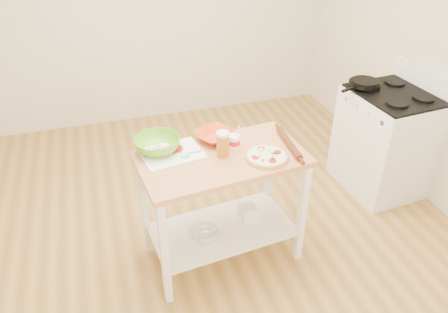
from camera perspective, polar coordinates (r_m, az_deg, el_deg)
name	(u,v)px	position (r m, az deg, el deg)	size (l,w,h in m)	color
room_shell	(210,81)	(2.91, -1.80, 9.86)	(4.04, 4.54, 2.74)	#AF8140
prep_island	(222,187)	(3.07, -0.22, -3.99)	(1.18, 0.72, 0.90)	tan
gas_stove	(385,141)	(4.19, 20.27, 1.92)	(0.69, 0.78, 1.11)	white
skillet	(364,83)	(4.01, 17.85, 9.09)	(0.42, 0.27, 0.03)	black
pizza	(266,156)	(2.91, 5.57, 0.05)	(0.29, 0.29, 0.05)	tan
cutting_board	(171,153)	(2.96, -6.90, 0.43)	(0.44, 0.36, 0.04)	white
spatula	(190,154)	(2.93, -4.43, 0.32)	(0.15, 0.06, 0.01)	#4EBDB4
knife	(158,151)	(2.98, -8.66, 0.68)	(0.26, 0.11, 0.01)	silver
orange_bowl	(215,136)	(3.09, -1.23, 2.72)	(0.26, 0.26, 0.06)	#D3441B
green_bowl	(157,145)	(2.99, -8.68, 1.55)	(0.31, 0.31, 0.10)	#61B21E
beer_pint	(223,144)	(2.89, -0.16, 1.67)	(0.09, 0.09, 0.18)	#AB5F1F
yogurt_tub	(234,142)	(2.99, 1.36, 1.95)	(0.08, 0.08, 0.17)	white
rolling_pin	(289,143)	(3.06, 8.48, 1.71)	(0.05, 0.05, 0.40)	#552813
shelf_glass_bowl	(206,234)	(3.23, -2.42, -10.02)	(0.20, 0.20, 0.06)	silver
shelf_bin	(248,213)	(3.36, 3.19, -7.35)	(0.12, 0.12, 0.12)	white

